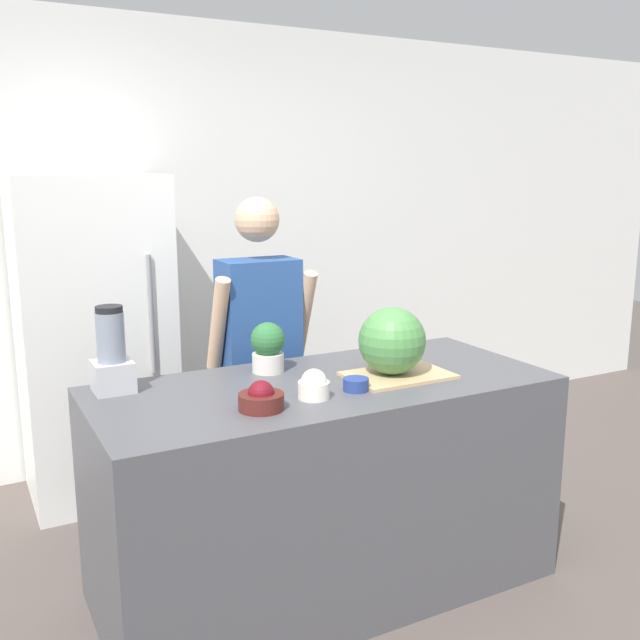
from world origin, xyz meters
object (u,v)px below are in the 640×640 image
Objects in this scene: bowl_small_blue at (356,384)px; blender at (112,356)px; bowl_cream at (314,386)px; watermelon at (392,341)px; bowl_cherries at (261,399)px; potted_plant at (268,347)px; person at (260,360)px; refrigerator at (95,339)px.

bowl_small_blue is 0.95m from blender.
watermelon is at bearing 13.86° from bowl_cream.
potted_plant reaches higher than bowl_cherries.
person is at bearing 26.01° from blender.
refrigerator reaches higher than bowl_cherries.
person is (0.64, -0.72, -0.02)m from refrigerator.
bowl_cream is 0.79m from blender.
person is at bearing -48.47° from refrigerator.
bowl_cream is at bearing -89.11° from potted_plant.
potted_plant is (-0.20, 0.40, 0.08)m from bowl_small_blue.
refrigerator reaches higher than bowl_small_blue.
blender is at bearing 132.10° from bowl_cherries.
bowl_cream is at bearing -166.14° from watermelon.
blender is at bearing 162.47° from watermelon.
refrigerator is 14.36× the size of bowl_cream.
bowl_cherries is at bearing -79.58° from refrigerator.
potted_plant is at bearing 143.89° from watermelon.
person is at bearing 71.86° from potted_plant.
refrigerator is at bearing 122.92° from watermelon.
potted_plant is (-0.13, -0.41, 0.17)m from person.
blender reaches higher than bowl_cherries.
bowl_cherries is at bearing -174.96° from bowl_small_blue.
watermelon is 2.32× the size of bowl_cream.
bowl_cream is at bearing -98.81° from person.
bowl_small_blue is at bearing -64.04° from potted_plant.
refrigerator is at bearing 83.12° from blender.
watermelon is at bearing -36.11° from potted_plant.
watermelon is 0.52m from potted_plant.
refrigerator is 10.44× the size of bowl_cherries.
bowl_small_blue is at bearing 2.79° from bowl_cream.
blender is (-0.84, 0.43, 0.12)m from bowl_small_blue.
bowl_small_blue is at bearing 5.04° from bowl_cherries.
bowl_cherries is at bearing -47.90° from blender.
potted_plant reaches higher than bowl_small_blue.
blender is (-1.06, 0.34, -0.01)m from watermelon.
watermelon is (0.29, -0.71, 0.22)m from person.
bowl_cream reaches higher than bowl_small_blue.
blender is at bearing 145.90° from bowl_cream.
bowl_cream is 0.42m from potted_plant.
potted_plant is at bearing -2.49° from blender.
blender is at bearing 177.51° from potted_plant.
bowl_small_blue is 0.45m from potted_plant.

